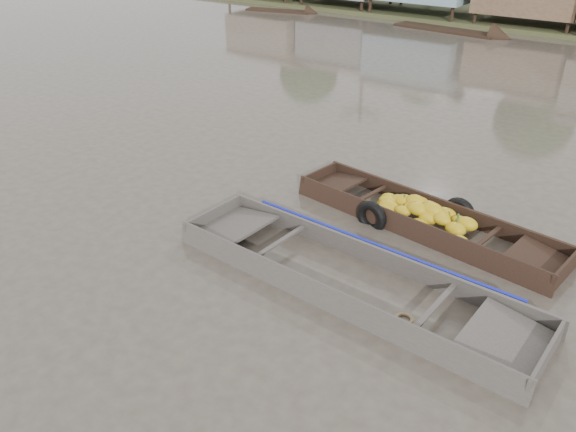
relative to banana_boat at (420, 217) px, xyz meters
The scene contains 3 objects.
ground 3.63m from the banana_boat, 107.96° to the right, with size 120.00×120.00×0.00m, color #473F36.
banana_boat is the anchor object (origin of this frame).
viewer_boat 2.94m from the banana_boat, 91.84° to the right, with size 7.48×2.25×0.60m.
Camera 1 is at (5.26, -7.30, 6.37)m, focal length 35.00 mm.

